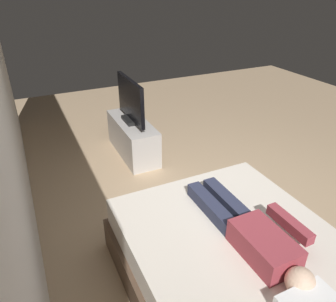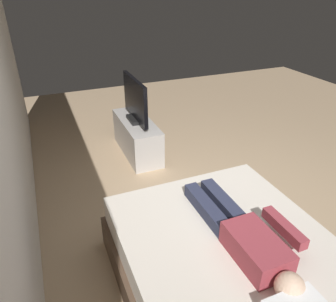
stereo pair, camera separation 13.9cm
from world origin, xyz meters
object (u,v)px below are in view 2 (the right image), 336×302
(tv_stand, at_px, (137,137))
(bed, at_px, (234,277))
(tv, at_px, (135,101))
(remote, at_px, (277,217))
(person, at_px, (246,236))

(tv_stand, bearing_deg, bed, 178.57)
(tv, bearing_deg, remote, -170.19)
(person, distance_m, tv, 2.57)
(remote, bearing_deg, tv_stand, 9.81)
(person, distance_m, remote, 0.44)
(bed, relative_size, person, 1.61)
(person, height_order, remote, person)
(tv_stand, xyz_separation_m, tv, (0.00, 0.00, 0.53))
(tv_stand, height_order, tv, tv)
(bed, distance_m, tv_stand, 2.59)
(tv_stand, distance_m, tv, 0.53)
(remote, bearing_deg, tv, 9.81)
(bed, xyz_separation_m, tv_stand, (2.59, -0.06, -0.01))
(bed, xyz_separation_m, tv, (2.59, -0.06, 0.52))
(tv, bearing_deg, person, -179.73)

